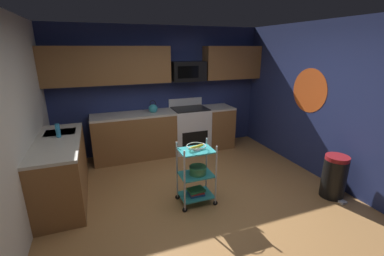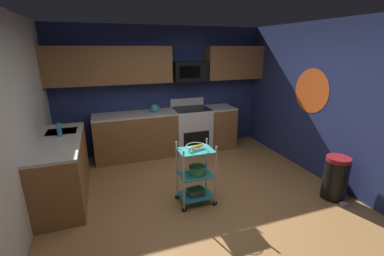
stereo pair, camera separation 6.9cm
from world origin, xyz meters
name	(u,v)px [view 1 (the left image)]	position (x,y,z in m)	size (l,w,h in m)	color
floor	(206,207)	(0.00, 0.00, -0.02)	(4.40, 4.80, 0.04)	#A87542
wall_back	(162,90)	(0.00, 2.43, 1.30)	(4.52, 0.06, 2.60)	navy
wall_left	(3,140)	(-2.23, 0.00, 1.30)	(0.06, 4.80, 2.60)	silver
wall_right	(337,106)	(2.23, 0.00, 1.30)	(0.06, 4.80, 2.60)	navy
wall_flower_decal	(309,91)	(2.20, 0.58, 1.45)	(0.77, 0.77, 0.00)	#E5591E
counter_run	(137,143)	(-0.70, 1.69, 0.46)	(3.68, 2.28, 0.92)	brown
oven_range	(190,129)	(0.52, 2.10, 0.48)	(0.76, 0.65, 1.10)	white
upper_cabinets	(157,64)	(-0.12, 2.23, 1.85)	(4.40, 0.33, 0.70)	brown
microwave	(188,71)	(0.52, 2.21, 1.70)	(0.70, 0.39, 0.40)	black
rolling_cart	(196,175)	(-0.10, 0.14, 0.45)	(0.53, 0.36, 0.91)	silver
fruit_bowl	(196,147)	(-0.10, 0.14, 0.88)	(0.27, 0.27, 0.07)	silver
mixing_bowl_large	(198,170)	(-0.08, 0.14, 0.52)	(0.25, 0.25, 0.11)	#387F4C
book_stack	(196,192)	(-0.10, 0.14, 0.17)	(0.24, 0.19, 0.09)	#1E4C8C
kettle	(153,108)	(-0.27, 2.10, 1.00)	(0.21, 0.18, 0.26)	teal
dish_soap_bottle	(58,131)	(-1.89, 1.10, 1.02)	(0.06, 0.06, 0.20)	#2D8CBF
trash_can	(334,177)	(1.90, -0.43, 0.33)	(0.34, 0.42, 0.66)	black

